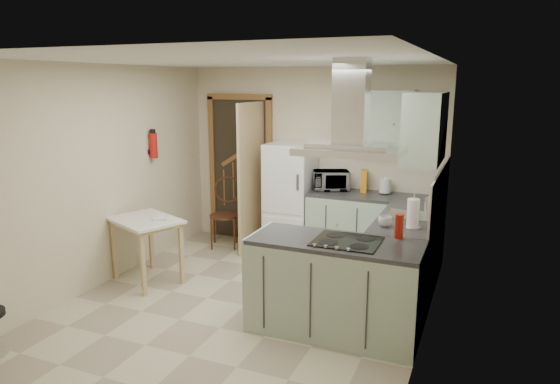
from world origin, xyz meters
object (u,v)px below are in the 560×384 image
at_px(extractor_hood, 350,151).
at_px(drop_leaf_table, 147,250).
at_px(microwave, 331,180).
at_px(fridge, 291,198).
at_px(bentwood_chair, 224,216).
at_px(peninsula, 335,287).

height_order(extractor_hood, drop_leaf_table, extractor_hood).
height_order(drop_leaf_table, microwave, microwave).
xyz_separation_m(extractor_hood, microwave, (-0.78, 2.05, -0.69)).
xyz_separation_m(fridge, extractor_hood, (1.32, -1.98, 0.97)).
xyz_separation_m(drop_leaf_table, bentwood_chair, (0.21, 1.46, 0.07)).
height_order(fridge, bentwood_chair, fridge).
relative_size(peninsula, microwave, 3.34).
xyz_separation_m(fridge, microwave, (0.54, 0.07, 0.28)).
bearing_deg(drop_leaf_table, fridge, 78.75).
height_order(extractor_hood, microwave, extractor_hood).
bearing_deg(drop_leaf_table, extractor_hood, 15.96).
xyz_separation_m(peninsula, extractor_hood, (0.10, 0.00, 1.27)).
bearing_deg(drop_leaf_table, microwave, 69.08).
relative_size(drop_leaf_table, bentwood_chair, 0.90).
bearing_deg(microwave, drop_leaf_table, -159.17).
bearing_deg(extractor_hood, bentwood_chair, 141.62).
bearing_deg(drop_leaf_table, bentwood_chair, 105.55).
xyz_separation_m(fridge, peninsula, (1.22, -1.98, -0.30)).
bearing_deg(peninsula, microwave, 108.47).
distance_m(peninsula, bentwood_chair, 2.81).
distance_m(fridge, drop_leaf_table, 2.04).
xyz_separation_m(peninsula, microwave, (-0.68, 2.05, 0.58)).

